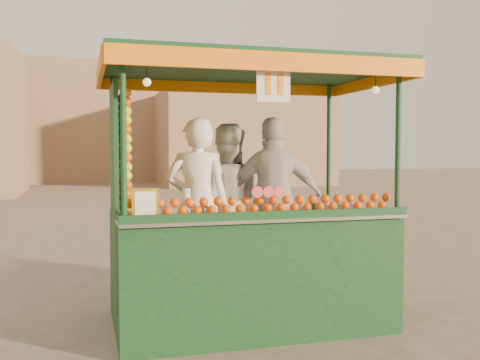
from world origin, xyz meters
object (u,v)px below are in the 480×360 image
object	(u,v)px
juice_cart	(242,241)
vendor_middle	(226,202)
vendor_right	(275,200)
vendor_left	(198,204)

from	to	relation	value
juice_cart	vendor_middle	bearing A→B (deg)	89.46
vendor_middle	vendor_right	world-z (taller)	vendor_right
vendor_left	vendor_right	size ratio (longest dim) A/B	0.98
vendor_left	vendor_right	xyz separation A→B (m)	(0.91, 0.08, 0.02)
vendor_left	vendor_middle	bearing A→B (deg)	-123.34
vendor_left	vendor_middle	distance (m)	0.55
juice_cart	vendor_right	xyz separation A→B (m)	(0.51, 0.43, 0.38)
vendor_middle	vendor_right	bearing A→B (deg)	162.70
juice_cart	vendor_right	distance (m)	0.77
juice_cart	vendor_right	world-z (taller)	juice_cart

